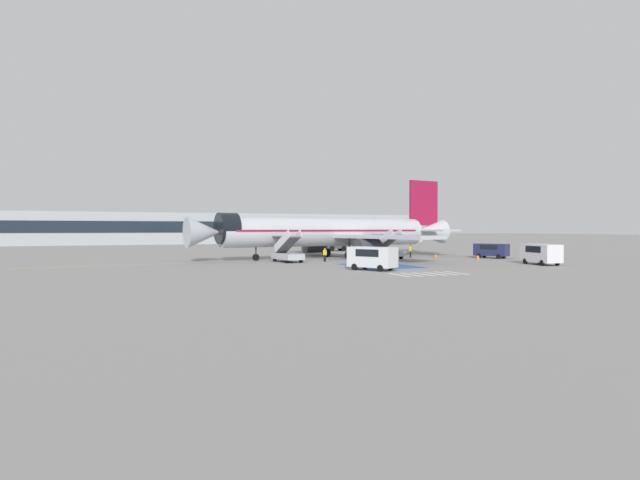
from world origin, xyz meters
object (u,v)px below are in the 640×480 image
(boarding_stairs_aft, at_px, (387,251))
(traffic_cone_0, at_px, (436,256))
(service_van_1, at_px, (541,253))
(terminal_building, at_px, (208,229))
(ground_crew_1, at_px, (325,254))
(service_van_0, at_px, (491,249))
(fuel_tanker, at_px, (326,241))
(boarding_stairs_forward, at_px, (287,254))
(service_van_2, at_px, (372,256))
(ground_crew_0, at_px, (410,250))
(traffic_cone_1, at_px, (478,257))
(airliner, at_px, (332,232))

(boarding_stairs_aft, xyz_separation_m, traffic_cone_0, (7.28, -0.65, -0.74))
(service_van_1, distance_m, terminal_building, 97.81)
(boarding_stairs_aft, relative_size, ground_crew_1, 3.36)
(service_van_0, distance_m, traffic_cone_0, 7.45)
(fuel_tanker, xyz_separation_m, traffic_cone_0, (6.60, -24.50, -1.51))
(boarding_stairs_aft, xyz_separation_m, ground_crew_1, (-10.29, -2.90, -0.07))
(boarding_stairs_forward, distance_m, ground_crew_1, 4.63)
(service_van_2, xyz_separation_m, terminal_building, (-1.24, 94.99, 2.76))
(boarding_stairs_forward, distance_m, ground_crew_0, 18.77)
(service_van_1, bearing_deg, boarding_stairs_forward, 159.00)
(service_van_1, bearing_deg, ground_crew_0, 119.85)
(boarding_stairs_forward, height_order, fuel_tanker, boarding_stairs_forward)
(boarding_stairs_forward, xyz_separation_m, traffic_cone_1, (24.49, -4.50, -0.66))
(airliner, xyz_separation_m, boarding_stairs_aft, (6.64, -3.54, -2.54))
(ground_crew_0, bearing_deg, boarding_stairs_aft, 140.05)
(airliner, distance_m, terminal_building, 75.22)
(airliner, height_order, traffic_cone_0, airliner)
(service_van_0, height_order, terminal_building, terminal_building)
(service_van_0, height_order, traffic_cone_1, service_van_0)
(service_van_2, height_order, traffic_cone_0, service_van_2)
(traffic_cone_1, bearing_deg, terminal_building, 104.25)
(service_van_1, height_order, terminal_building, terminal_building)
(airliner, distance_m, service_van_2, 20.51)
(service_van_2, bearing_deg, ground_crew_1, -124.19)
(airliner, xyz_separation_m, boarding_stairs_forward, (-8.23, -5.71, -2.56))
(ground_crew_1, xyz_separation_m, terminal_building, (-1.72, 81.46, 3.17))
(traffic_cone_0, bearing_deg, airliner, 163.27)
(airliner, bearing_deg, service_van_2, 160.00)
(boarding_stairs_forward, relative_size, boarding_stairs_aft, 1.00)
(service_van_0, height_order, service_van_2, service_van_2)
(traffic_cone_0, xyz_separation_m, terminal_building, (-19.29, 79.21, 3.84))
(airliner, xyz_separation_m, traffic_cone_1, (16.26, -10.20, -3.22))
(ground_crew_1, bearing_deg, terminal_building, -30.80)
(airliner, relative_size, boarding_stairs_forward, 7.35)
(terminal_building, bearing_deg, traffic_cone_0, -76.31)
(ground_crew_0, bearing_deg, service_van_1, -113.16)
(service_van_2, bearing_deg, terminal_building, -121.41)
(ground_crew_0, distance_m, traffic_cone_1, 9.12)
(boarding_stairs_forward, height_order, terminal_building, terminal_building)
(service_van_0, bearing_deg, service_van_2, -0.17)
(boarding_stairs_aft, xyz_separation_m, service_van_2, (-10.77, -16.43, 0.34))
(boarding_stairs_forward, bearing_deg, traffic_cone_1, -18.70)
(fuel_tanker, xyz_separation_m, traffic_cone_1, (8.95, -30.52, -1.45))
(service_van_1, height_order, traffic_cone_1, service_van_1)
(ground_crew_1, bearing_deg, airliner, -61.61)
(boarding_stairs_forward, distance_m, service_van_2, 14.84)
(boarding_stairs_aft, bearing_deg, ground_crew_1, -172.58)
(airliner, height_order, fuel_tanker, airliner)
(boarding_stairs_forward, xyz_separation_m, ground_crew_0, (18.61, 2.43, 0.11))
(service_van_0, distance_m, traffic_cone_1, 4.57)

